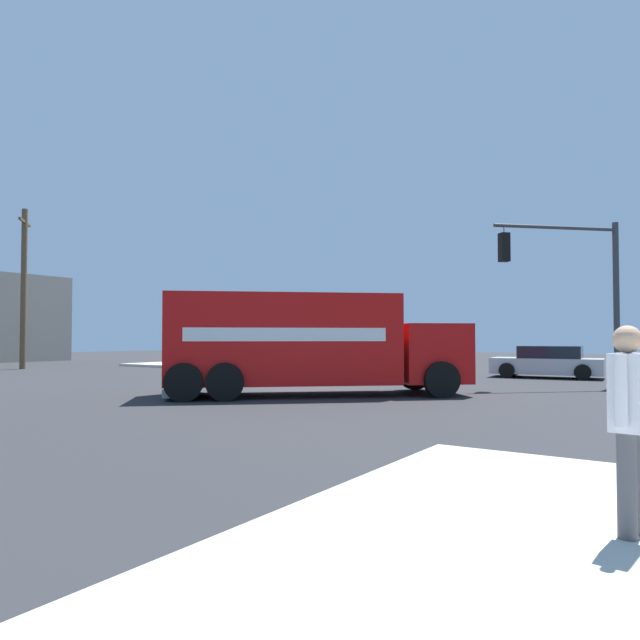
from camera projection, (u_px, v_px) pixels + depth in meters
name	position (u px, v px, depth m)	size (l,w,h in m)	color
ground_plane	(310.00, 391.00, 17.75)	(100.00, 100.00, 0.00)	#2B2B2D
sidewalk_corner_far	(256.00, 364.00, 35.18)	(11.29, 11.29, 0.14)	beige
delivery_truck	(307.00, 343.00, 16.52)	(7.51, 8.02, 2.87)	red
traffic_light_primary	(576.00, 276.00, 19.44)	(3.24, 3.38, 5.61)	#38383D
sedan_silver	(547.00, 362.00, 23.72)	(2.36, 4.45, 1.31)	#B7BABF
pedestrian_crossing	(629.00, 416.00, 4.40)	(0.53, 0.26, 1.60)	#4C4C51
vending_machine_red	(234.00, 347.00, 35.67)	(1.17, 1.17, 1.85)	#0F38B2
palm_tree_far	(217.00, 313.00, 36.49)	(2.55, 2.46, 4.53)	#7A6647
utility_pole	(24.00, 286.00, 30.55)	(1.57, 1.71, 8.51)	brown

